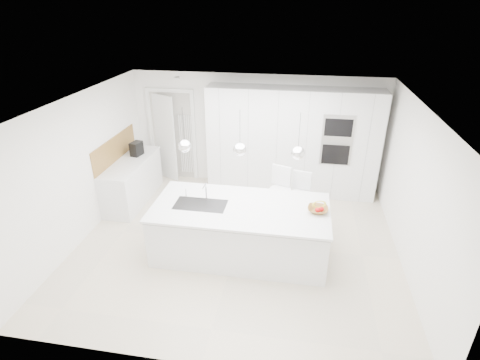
% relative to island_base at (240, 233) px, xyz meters
% --- Properties ---
extents(floor, '(5.50, 5.50, 0.00)m').
position_rel_island_base_xyz_m(floor, '(-0.10, 0.30, -0.43)').
color(floor, beige).
rests_on(floor, ground).
extents(wall_back, '(5.50, 0.00, 5.50)m').
position_rel_island_base_xyz_m(wall_back, '(-0.10, 2.80, 0.82)').
color(wall_back, white).
rests_on(wall_back, ground).
extents(wall_left, '(0.00, 5.00, 5.00)m').
position_rel_island_base_xyz_m(wall_left, '(-2.85, 0.30, 0.82)').
color(wall_left, white).
rests_on(wall_left, ground).
extents(ceiling, '(5.50, 5.50, 0.00)m').
position_rel_island_base_xyz_m(ceiling, '(-0.10, 0.30, 2.07)').
color(ceiling, white).
rests_on(ceiling, wall_back).
extents(tall_cabinets, '(3.60, 0.60, 2.30)m').
position_rel_island_base_xyz_m(tall_cabinets, '(0.70, 2.50, 0.72)').
color(tall_cabinets, white).
rests_on(tall_cabinets, floor).
extents(oven_stack, '(0.62, 0.04, 1.05)m').
position_rel_island_base_xyz_m(oven_stack, '(1.60, 2.19, 0.92)').
color(oven_stack, '#A5A5A8').
rests_on(oven_stack, tall_cabinets).
extents(doorway_frame, '(1.11, 0.08, 2.13)m').
position_rel_island_base_xyz_m(doorway_frame, '(-2.05, 2.77, 0.59)').
color(doorway_frame, white).
rests_on(doorway_frame, floor).
extents(hallway_door, '(0.76, 0.38, 2.00)m').
position_rel_island_base_xyz_m(hallway_door, '(-2.30, 2.72, 0.57)').
color(hallway_door, white).
rests_on(hallway_door, floor).
extents(radiator, '(0.32, 0.04, 1.40)m').
position_rel_island_base_xyz_m(radiator, '(-1.73, 2.76, 0.42)').
color(radiator, white).
rests_on(radiator, floor).
extents(left_base_cabinets, '(0.60, 1.80, 0.86)m').
position_rel_island_base_xyz_m(left_base_cabinets, '(-2.55, 1.50, 0.00)').
color(left_base_cabinets, white).
rests_on(left_base_cabinets, floor).
extents(left_worktop, '(0.62, 1.82, 0.04)m').
position_rel_island_base_xyz_m(left_worktop, '(-2.55, 1.50, 0.45)').
color(left_worktop, white).
rests_on(left_worktop, left_base_cabinets).
extents(oak_backsplash, '(0.02, 1.80, 0.50)m').
position_rel_island_base_xyz_m(oak_backsplash, '(-2.84, 1.50, 0.72)').
color(oak_backsplash, olive).
rests_on(oak_backsplash, wall_left).
extents(island_base, '(2.80, 1.20, 0.86)m').
position_rel_island_base_xyz_m(island_base, '(0.00, 0.00, 0.00)').
color(island_base, white).
rests_on(island_base, floor).
extents(island_worktop, '(2.84, 1.40, 0.04)m').
position_rel_island_base_xyz_m(island_worktop, '(0.00, 0.05, 0.45)').
color(island_worktop, white).
rests_on(island_worktop, island_base).
extents(island_sink, '(0.84, 0.44, 0.18)m').
position_rel_island_base_xyz_m(island_sink, '(-0.65, -0.00, 0.39)').
color(island_sink, '#3F3F42').
rests_on(island_sink, island_worktop).
extents(island_tap, '(0.02, 0.02, 0.30)m').
position_rel_island_base_xyz_m(island_tap, '(-0.60, 0.20, 0.62)').
color(island_tap, white).
rests_on(island_tap, island_worktop).
extents(pendant_left, '(0.20, 0.20, 0.20)m').
position_rel_island_base_xyz_m(pendant_left, '(-0.85, -0.00, 1.47)').
color(pendant_left, white).
rests_on(pendant_left, ceiling).
extents(pendant_mid, '(0.20, 0.20, 0.20)m').
position_rel_island_base_xyz_m(pendant_mid, '(-0.00, -0.00, 1.47)').
color(pendant_mid, white).
rests_on(pendant_mid, ceiling).
extents(pendant_right, '(0.20, 0.20, 0.20)m').
position_rel_island_base_xyz_m(pendant_right, '(0.85, -0.00, 1.47)').
color(pendant_right, white).
rests_on(pendant_right, ceiling).
extents(fruit_bowl, '(0.34, 0.34, 0.08)m').
position_rel_island_base_xyz_m(fruit_bowl, '(1.22, 0.08, 0.51)').
color(fruit_bowl, olive).
rests_on(fruit_bowl, island_worktop).
extents(espresso_machine, '(0.23, 0.30, 0.29)m').
position_rel_island_base_xyz_m(espresso_machine, '(-2.53, 1.83, 0.62)').
color(espresso_machine, black).
rests_on(espresso_machine, left_worktop).
extents(bar_stool_left, '(0.55, 0.64, 1.17)m').
position_rel_island_base_xyz_m(bar_stool_left, '(0.58, 0.98, 0.16)').
color(bar_stool_left, white).
rests_on(bar_stool_left, floor).
extents(bar_stool_right, '(0.46, 0.56, 1.08)m').
position_rel_island_base_xyz_m(bar_stool_right, '(0.96, 1.02, 0.11)').
color(bar_stool_right, white).
rests_on(bar_stool_right, floor).
extents(apple_a, '(0.08, 0.08, 0.08)m').
position_rel_island_base_xyz_m(apple_a, '(1.27, 0.06, 0.54)').
color(apple_a, red).
rests_on(apple_a, fruit_bowl).
extents(apple_b, '(0.08, 0.08, 0.08)m').
position_rel_island_base_xyz_m(apple_b, '(1.22, 0.02, 0.54)').
color(apple_b, red).
rests_on(apple_b, fruit_bowl).
extents(banana_bunch, '(0.25, 0.18, 0.23)m').
position_rel_island_base_xyz_m(banana_bunch, '(1.24, 0.11, 0.59)').
color(banana_bunch, gold).
rests_on(banana_bunch, fruit_bowl).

